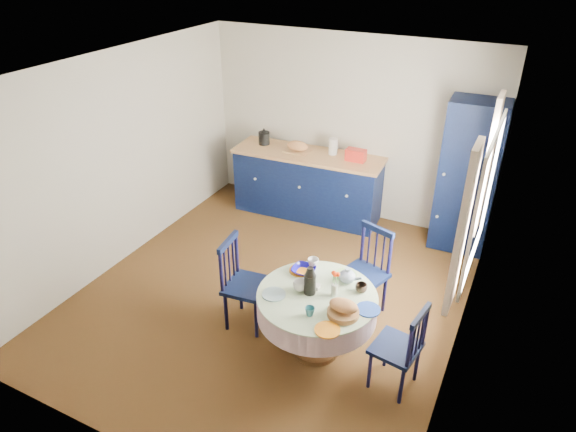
% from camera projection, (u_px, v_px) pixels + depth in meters
% --- Properties ---
extents(floor, '(4.50, 4.50, 0.00)m').
position_uv_depth(floor, '(272.00, 293.00, 5.81)').
color(floor, black).
rests_on(floor, ground).
extents(ceiling, '(4.50, 4.50, 0.00)m').
position_uv_depth(ceiling, '(268.00, 71.00, 4.59)').
color(ceiling, white).
rests_on(ceiling, wall_back).
extents(wall_back, '(4.00, 0.02, 2.50)m').
position_uv_depth(wall_back, '(348.00, 128.00, 6.96)').
color(wall_back, beige).
rests_on(wall_back, floor).
extents(wall_left, '(0.02, 4.50, 2.50)m').
position_uv_depth(wall_left, '(119.00, 161.00, 5.98)').
color(wall_left, beige).
rests_on(wall_left, floor).
extents(wall_right, '(0.02, 4.50, 2.50)m').
position_uv_depth(wall_right, '(474.00, 242.00, 4.42)').
color(wall_right, beige).
rests_on(wall_right, floor).
extents(window, '(0.10, 1.74, 1.45)m').
position_uv_depth(window, '(480.00, 198.00, 4.54)').
color(window, white).
rests_on(window, wall_right).
extents(kitchen_counter, '(2.12, 0.76, 1.17)m').
position_uv_depth(kitchen_counter, '(308.00, 183.00, 7.23)').
color(kitchen_counter, black).
rests_on(kitchen_counter, floor).
extents(pantry_cabinet, '(0.69, 0.51, 1.92)m').
position_uv_depth(pantry_cabinet, '(468.00, 177.00, 6.26)').
color(pantry_cabinet, black).
rests_on(pantry_cabinet, floor).
extents(dining_table, '(1.16, 1.12, 0.95)m').
position_uv_depth(dining_table, '(318.00, 305.00, 4.76)').
color(dining_table, '#5A3319').
rests_on(dining_table, floor).
extents(chair_left, '(0.46, 0.48, 0.98)m').
position_uv_depth(chair_left, '(243.00, 283.00, 5.16)').
color(chair_left, black).
rests_on(chair_left, floor).
extents(chair_far, '(0.54, 0.53, 0.97)m').
position_uv_depth(chair_far, '(366.00, 271.00, 5.35)').
color(chair_far, black).
rests_on(chair_far, floor).
extents(chair_right, '(0.44, 0.46, 0.89)m').
position_uv_depth(chair_right, '(400.00, 347.00, 4.42)').
color(chair_right, black).
rests_on(chair_right, floor).
extents(mug_a, '(0.13, 0.13, 0.10)m').
position_uv_depth(mug_a, '(300.00, 286.00, 4.75)').
color(mug_a, silver).
rests_on(mug_a, dining_table).
extents(mug_b, '(0.09, 0.09, 0.08)m').
position_uv_depth(mug_b, '(310.00, 311.00, 4.44)').
color(mug_b, teal).
rests_on(mug_b, dining_table).
extents(mug_c, '(0.11, 0.11, 0.09)m').
position_uv_depth(mug_c, '(361.00, 288.00, 4.73)').
color(mug_c, black).
rests_on(mug_c, dining_table).
extents(mug_d, '(0.11, 0.11, 0.10)m').
position_uv_depth(mug_d, '(313.00, 263.00, 5.06)').
color(mug_d, silver).
rests_on(mug_d, dining_table).
extents(cobalt_bowl, '(0.23, 0.23, 0.06)m').
position_uv_depth(cobalt_bowl, '(304.00, 270.00, 5.00)').
color(cobalt_bowl, '#0D087D').
rests_on(cobalt_bowl, dining_table).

